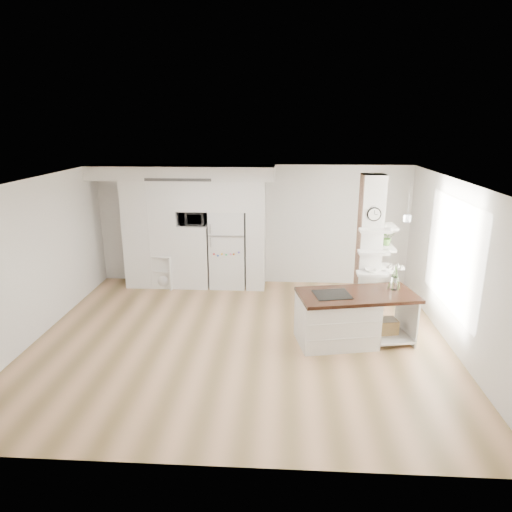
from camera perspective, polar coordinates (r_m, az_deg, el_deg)
The scene contains 14 objects.
floor at distance 7.95m, azimuth -1.91°, elevation -10.42°, with size 7.00×6.00×0.01m, color tan.
room at distance 7.31m, azimuth -2.05°, elevation 2.68°, with size 7.04×6.04×2.72m.
cabinet_wall at distance 10.18m, azimuth -8.77°, elevation 4.42°, with size 4.00×0.71×2.70m.
refrigerator at distance 10.19m, azimuth -3.52°, elevation 0.94°, with size 0.78×0.69×1.75m.
column at distance 8.66m, azimuth 14.58°, elevation 0.91°, with size 0.69×0.90×2.70m.
window at distance 8.15m, azimuth 23.35°, elevation 0.19°, with size 2.40×2.40×0.00m, color white.
pendant_light at distance 7.43m, azimuth 11.25°, elevation 4.70°, with size 0.12×0.12×0.10m, color white.
kitchen_island at distance 7.82m, azimuth 10.86°, elevation -7.52°, with size 2.07×1.28×1.44m.
bookshelf at distance 10.45m, azimuth -11.66°, elevation -2.11°, with size 0.70×0.49×0.76m.
floor_plant_a at distance 9.09m, azimuth 18.02°, elevation -5.95°, with size 0.28×0.23×0.51m, color #4B7F33.
floor_plant_b at distance 8.92m, azimuth 11.15°, elevation -5.92°, with size 0.28×0.28×0.50m, color #4B7F33.
microwave at distance 10.09m, azimuth -7.87°, elevation 4.72°, with size 0.54×0.37×0.30m, color #2D2D2D.
shelf_plant at distance 8.83m, azimuth 16.06°, elevation 2.25°, with size 0.27×0.23×0.30m, color #4B7F33.
decor_bowl at distance 8.53m, azimuth 14.18°, elevation -1.76°, with size 0.22×0.22×0.05m, color white.
Camera 1 is at (0.68, -7.06, 3.59)m, focal length 32.00 mm.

